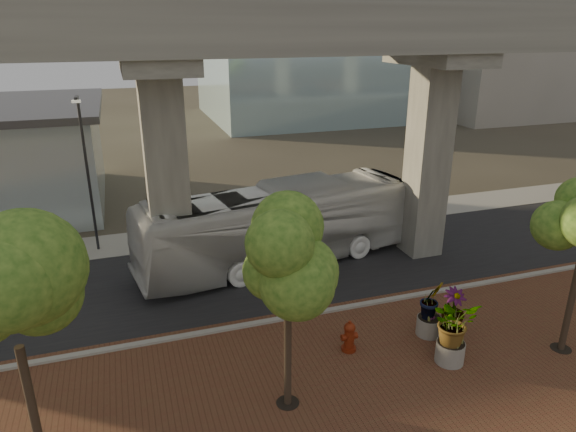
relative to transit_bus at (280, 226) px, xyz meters
name	(u,v)px	position (x,y,z in m)	size (l,w,h in m)	color
ground	(322,288)	(0.98, -2.98, -1.88)	(160.00, 160.00, 0.00)	#3B362B
brick_plaza	(424,411)	(0.98, -10.98, -1.85)	(70.00, 13.00, 0.06)	brown
asphalt_road	(306,268)	(0.98, -0.98, -1.86)	(90.00, 8.00, 0.04)	black
curb_strip	(341,309)	(0.98, -4.98, -1.80)	(70.00, 0.25, 0.16)	#9E9C93
far_sidewalk	(273,226)	(0.98, 4.52, -1.85)	(90.00, 3.00, 0.06)	#9E9C93
transit_viaduct	(309,111)	(0.98, -0.98, 5.41)	(72.00, 5.60, 12.40)	#99988B
midrise_block	(508,12)	(38.98, 33.02, 10.12)	(18.00, 16.00, 24.00)	#A6A096
transit_bus	(280,226)	(0.00, 0.00, 0.00)	(3.17, 13.50, 3.76)	silver
fire_hydrant	(349,336)	(0.13, -7.55, -1.27)	(0.57, 0.52, 1.15)	maroon
planter_front	(453,325)	(3.05, -9.21, -0.41)	(2.11, 2.11, 2.32)	#AAA59A
planter_right	(453,311)	(3.72, -8.25, -0.56)	(1.96, 1.96, 2.09)	gray
planter_left	(431,302)	(3.29, -7.57, -0.51)	(1.97, 1.97, 2.17)	#9F9890
street_tree_far_west	(9,301)	(-9.34, -9.81, 3.05)	(4.10, 4.10, 6.76)	#423226
street_tree_near_west	(288,263)	(-2.72, -9.42, 2.79)	(3.35, 3.35, 6.16)	#423226
streetlamp_west	(86,165)	(-8.27, 4.14, 2.58)	(0.38, 1.11, 7.64)	#292A2D
streetlamp_east	(422,149)	(9.09, 2.82, 2.36)	(0.36, 1.05, 7.25)	#2D2D32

